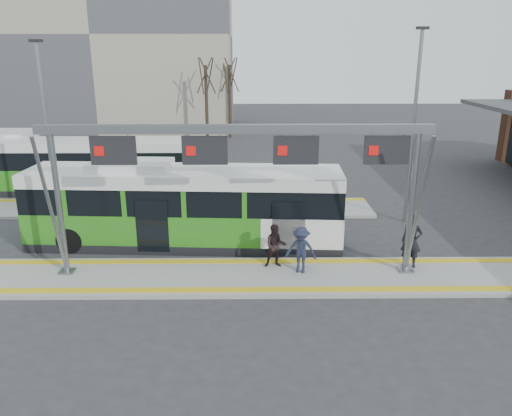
{
  "coord_description": "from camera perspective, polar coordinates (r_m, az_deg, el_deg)",
  "views": [
    {
      "loc": [
        0.02,
        -15.9,
        7.64
      ],
      "look_at": [
        0.21,
        3.0,
        1.65
      ],
      "focal_mm": 35.0,
      "sensor_mm": 36.0,
      "label": 1
    }
  ],
  "objects": [
    {
      "name": "passenger_a",
      "position": [
        18.71,
        17.34,
        -3.64
      ],
      "size": [
        0.8,
        0.62,
        1.95
      ],
      "primitive_type": "imported",
      "rotation": [
        0.0,
        0.0,
        -0.24
      ],
      "color": "black",
      "rests_on": "platform_main"
    },
    {
      "name": "apartment_block",
      "position": [
        53.78,
        -16.57,
        18.57
      ],
      "size": [
        24.5,
        12.5,
        18.4
      ],
      "color": "#A29987",
      "rests_on": "ground"
    },
    {
      "name": "tree_mid",
      "position": [
        45.74,
        -3.03,
        14.91
      ],
      "size": [
        1.4,
        1.4,
        7.29
      ],
      "color": "#382B21",
      "rests_on": "ground"
    },
    {
      "name": "gantry",
      "position": [
        16.5,
        -1.86,
        5.89
      ],
      "size": [
        13.0,
        1.68,
        5.2
      ],
      "color": "slate",
      "rests_on": "platform_main"
    },
    {
      "name": "passenger_c",
      "position": [
        17.52,
        5.16,
        -4.79
      ],
      "size": [
        1.21,
        0.87,
        1.68
      ],
      "primitive_type": "imported",
      "rotation": [
        0.0,
        0.0,
        -0.25
      ],
      "color": "#1E2236",
      "rests_on": "platform_main"
    },
    {
      "name": "platform_second",
      "position": [
        25.39,
        -9.66,
        -0.01
      ],
      "size": [
        20.0,
        3.0,
        0.15
      ],
      "primitive_type": "cube",
      "color": "gray",
      "rests_on": "ground"
    },
    {
      "name": "bg_bus_green",
      "position": [
        29.25,
        -16.87,
        4.6
      ],
      "size": [
        11.71,
        2.5,
        2.93
      ],
      "rotation": [
        0.0,
        0.0,
        -0.0
      ],
      "color": "black",
      "rests_on": "ground"
    },
    {
      "name": "lamp_west",
      "position": [
        23.11,
        -22.72,
        7.87
      ],
      "size": [
        0.5,
        0.25,
        8.07
      ],
      "color": "slate",
      "rests_on": "ground"
    },
    {
      "name": "tactile_main",
      "position": [
        17.57,
        -0.6,
        -7.61
      ],
      "size": [
        22.0,
        2.65,
        0.02
      ],
      "color": "gold",
      "rests_on": "platform_main"
    },
    {
      "name": "ground",
      "position": [
        17.64,
        -0.6,
        -8.08
      ],
      "size": [
        120.0,
        120.0,
        0.0
      ],
      "primitive_type": "plane",
      "color": "#2D2D30",
      "rests_on": "ground"
    },
    {
      "name": "tree_left",
      "position": [
        43.74,
        -5.76,
        14.75
      ],
      "size": [
        1.4,
        1.4,
        7.31
      ],
      "color": "#382B21",
      "rests_on": "ground"
    },
    {
      "name": "hero_bus",
      "position": [
        20.4,
        -8.22,
        0.11
      ],
      "size": [
        12.66,
        3.36,
        3.45
      ],
      "rotation": [
        0.0,
        0.0,
        -0.06
      ],
      "color": "black",
      "rests_on": "ground"
    },
    {
      "name": "platform_main",
      "position": [
        17.61,
        -0.6,
        -7.86
      ],
      "size": [
        22.0,
        3.0,
        0.15
      ],
      "primitive_type": "cube",
      "color": "gray",
      "rests_on": "ground"
    },
    {
      "name": "tactile_second",
      "position": [
        26.45,
        -9.3,
        0.92
      ],
      "size": [
        20.0,
        0.35,
        0.02
      ],
      "color": "gold",
      "rests_on": "platform_second"
    },
    {
      "name": "passenger_b",
      "position": [
        17.93,
        2.24,
        -4.35
      ],
      "size": [
        0.81,
        0.65,
        1.6
      ],
      "primitive_type": "imported",
      "rotation": [
        0.0,
        0.0,
        0.06
      ],
      "color": "black",
      "rests_on": "platform_main"
    },
    {
      "name": "lamp_east",
      "position": [
        23.31,
        17.56,
        9.13
      ],
      "size": [
        0.5,
        0.25,
        8.59
      ],
      "color": "slate",
      "rests_on": "ground"
    }
  ]
}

